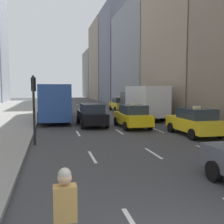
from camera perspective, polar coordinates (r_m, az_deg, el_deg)
sidewalk_left at (r=30.51m, az=-22.75°, el=-0.60°), size 8.00×66.00×0.15m
lane_markings at (r=26.49m, az=-3.33°, el=-1.18°), size 5.72×56.00×0.01m
building_row_right at (r=48.45m, az=3.72°, el=13.20°), size 6.00×87.87×25.93m
taxi_lead at (r=19.52m, az=4.46°, el=-0.89°), size 2.02×4.40×1.87m
taxi_second at (r=17.07m, az=17.54°, el=-2.00°), size 2.02×4.40×1.87m
taxi_third at (r=33.95m, az=1.69°, el=1.72°), size 2.02×4.40×1.87m
sedan_black_near at (r=20.48m, az=-4.43°, el=-0.57°), size 2.02×4.85×1.76m
city_bus at (r=25.80m, az=-12.55°, el=2.51°), size 2.80×11.61×3.25m
box_truck at (r=25.65m, az=6.65°, el=2.41°), size 2.58×8.40×3.15m
skateboarder at (r=4.43m, az=-10.13°, el=-21.56°), size 0.36×0.80×1.75m
traffic_light_pole at (r=14.17m, az=-16.67°, el=2.80°), size 0.24×0.42×3.60m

